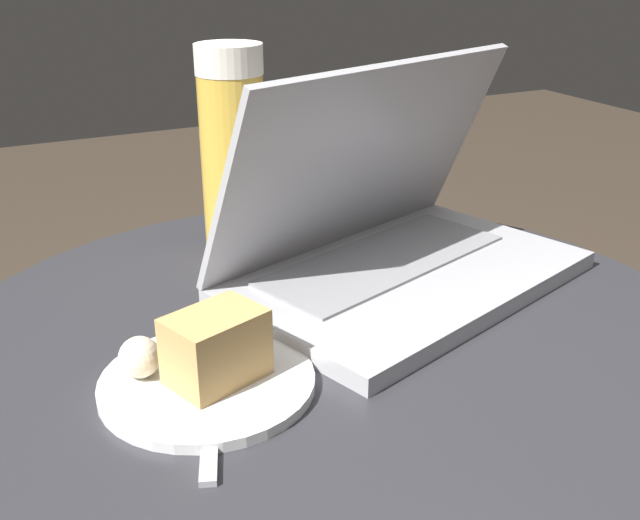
% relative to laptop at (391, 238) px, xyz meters
% --- Properties ---
extents(table, '(0.73, 0.73, 0.53)m').
position_rel_laptop_xyz_m(table, '(-0.11, -0.09, -0.18)').
color(table, black).
rests_on(table, ground_plane).
extents(laptop, '(0.41, 0.33, 0.22)m').
position_rel_laptop_xyz_m(laptop, '(0.00, 0.00, 0.00)').
color(laptop, '#B2B2B7').
rests_on(laptop, table).
extents(beer_glass, '(0.07, 0.07, 0.23)m').
position_rel_laptop_xyz_m(beer_glass, '(-0.12, 0.14, 0.07)').
color(beer_glass, gold).
rests_on(beer_glass, table).
extents(snack_plate, '(0.17, 0.17, 0.07)m').
position_rel_laptop_xyz_m(snack_plate, '(-0.24, -0.11, -0.03)').
color(snack_plate, white).
rests_on(snack_plate, table).
extents(fork, '(0.08, 0.17, 0.00)m').
position_rel_laptop_xyz_m(fork, '(-0.24, -0.13, -0.04)').
color(fork, '#B2B2B7').
rests_on(fork, table).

